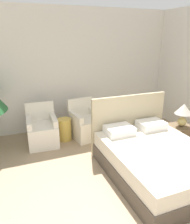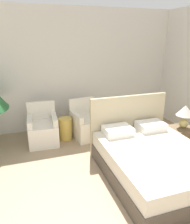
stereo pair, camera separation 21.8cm
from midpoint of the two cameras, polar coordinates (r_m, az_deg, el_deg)
The scene contains 7 objects.
wall_back at distance 5.44m, azimuth -9.43°, elevation 10.55°, with size 10.00×0.06×2.90m.
bed at distance 3.88m, azimuth 13.82°, elevation -11.59°, with size 1.59×2.02×1.16m.
armchair_near_window_left at distance 4.90m, azimuth -14.83°, elevation -5.04°, with size 0.65×0.73×0.87m.
armchair_near_window_right at distance 5.08m, azimuth -3.64°, elevation -3.50°, with size 0.70×0.77×0.87m.
nightstand at distance 4.98m, azimuth 19.97°, elevation -5.87°, with size 0.47×0.46×0.46m.
table_lamp at distance 4.80m, azimuth 20.90°, elevation 0.09°, with size 0.34×0.34×0.48m.
side_table at distance 5.01m, azimuth -9.17°, elevation -4.49°, with size 0.30×0.30×0.50m.
Camera 1 is at (-1.23, -1.44, 2.24)m, focal length 35.00 mm.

